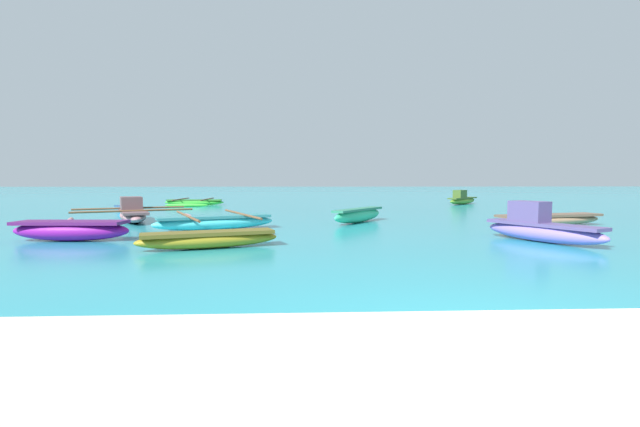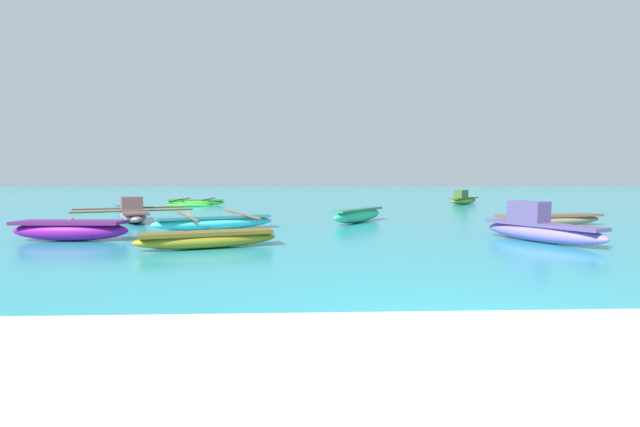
# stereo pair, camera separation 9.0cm
# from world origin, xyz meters

# --- Properties ---
(ground_plane) EXTENTS (240.00, 240.00, 0.00)m
(ground_plane) POSITION_xyz_m (0.00, 0.00, 0.00)
(ground_plane) COLOR teal
(moored_boat_0) EXTENTS (2.27, 2.88, 0.50)m
(moored_boat_0) POSITION_xyz_m (0.06, 11.80, 0.28)
(moored_boat_0) COLOR #36C28B
(moored_boat_0) RESTS_ON ground_plane
(moored_boat_1) EXTENTS (4.68, 3.77, 0.89)m
(moored_boat_1) POSITION_xyz_m (-8.14, 12.61, 0.30)
(moored_boat_1) COLOR #9F6E75
(moored_boat_1) RESTS_ON ground_plane
(moored_boat_2) EXTENTS (2.86, 0.91, 0.49)m
(moored_boat_2) POSITION_xyz_m (-7.61, 7.42, 0.27)
(moored_boat_2) COLOR #81158C
(moored_boat_2) RESTS_ON ground_plane
(moored_boat_3) EXTENTS (3.08, 1.61, 0.37)m
(moored_boat_3) POSITION_xyz_m (-3.98, 6.08, 0.21)
(moored_boat_3) COLOR olive
(moored_boat_3) RESTS_ON ground_plane
(moored_boat_4) EXTENTS (1.88, 3.00, 0.97)m
(moored_boat_4) POSITION_xyz_m (3.81, 6.77, 0.34)
(moored_boat_4) COLOR #8A6BD0
(moored_boat_4) RESTS_ON ground_plane
(moored_boat_5) EXTENTS (3.59, 3.84, 0.41)m
(moored_boat_5) POSITION_xyz_m (-8.54, 23.32, 0.18)
(moored_boat_5) COLOR green
(moored_boat_5) RESTS_ON ground_plane
(moored_boat_6) EXTENTS (2.58, 3.64, 0.32)m
(moored_boat_6) POSITION_xyz_m (-9.82, 16.37, 0.18)
(moored_boat_6) COLOR #336EBC
(moored_boat_6) RESTS_ON ground_plane
(moored_boat_7) EXTENTS (4.14, 1.73, 0.39)m
(moored_boat_7) POSITION_xyz_m (6.16, 10.34, 0.22)
(moored_boat_7) COLOR #AA7A59
(moored_boat_7) RESTS_ON ground_plane
(moored_boat_8) EXTENTS (2.91, 3.01, 0.92)m
(moored_boat_8) POSITION_xyz_m (8.33, 23.61, 0.32)
(moored_boat_8) COLOR #5B902C
(moored_boat_8) RESTS_ON ground_plane
(moored_boat_9) EXTENTS (3.62, 4.65, 0.49)m
(moored_boat_9) POSITION_xyz_m (-4.55, 9.63, 0.23)
(moored_boat_9) COLOR #47D3DC
(moored_boat_9) RESTS_ON ground_plane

